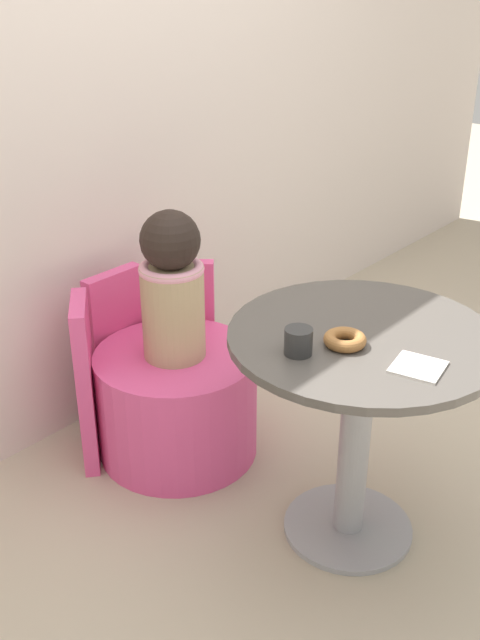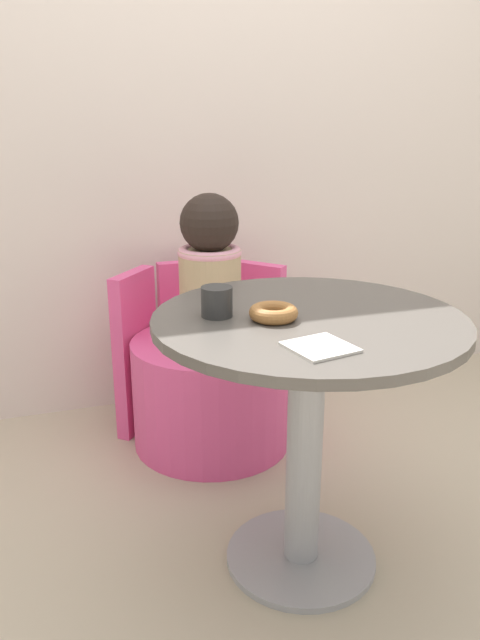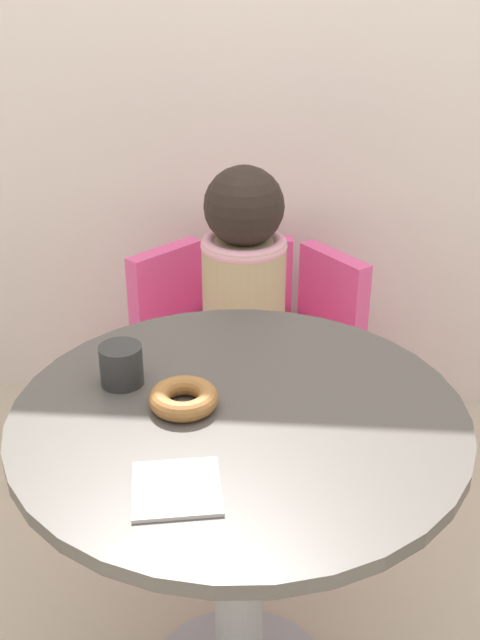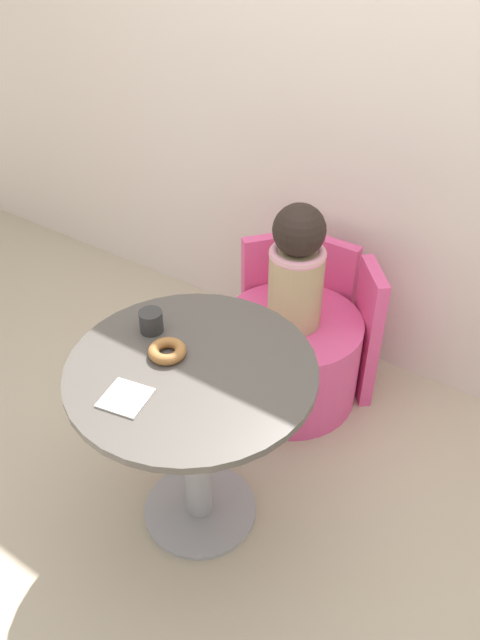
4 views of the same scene
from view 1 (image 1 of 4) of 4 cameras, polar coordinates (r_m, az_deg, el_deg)
The scene contains 9 objects.
ground_plane at distance 2.49m, azimuth 8.42°, elevation -14.68°, with size 12.00×12.00×0.00m, color #B7A88E.
back_wall at distance 2.68m, azimuth -11.25°, elevation 16.73°, with size 6.00×0.06×2.40m.
round_table at distance 2.15m, azimuth 9.04°, elevation -5.30°, with size 0.75×0.75×0.69m.
tub_chair at distance 2.66m, azimuth -4.81°, elevation -6.29°, with size 0.56×0.56×0.39m.
booth_backrest at distance 2.76m, azimuth -8.32°, elevation -2.63°, with size 0.66×0.24×0.61m.
child_figure at distance 2.45m, azimuth -5.20°, elevation 2.57°, with size 0.21×0.21×0.51m.
donut at distance 1.99m, azimuth 7.99°, elevation -1.49°, with size 0.11×0.11×0.03m.
cup at distance 1.93m, azimuth 4.47°, elevation -1.63°, with size 0.07×0.07×0.07m.
paper_napkin at distance 1.92m, azimuth 13.42°, elevation -3.50°, with size 0.14×0.14×0.01m.
Camera 1 is at (-1.64, -0.95, 1.62)m, focal length 42.00 mm.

